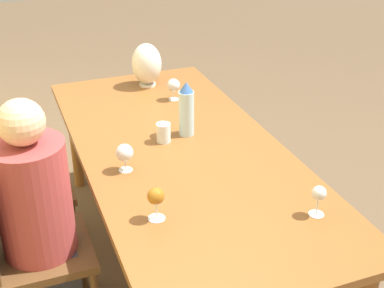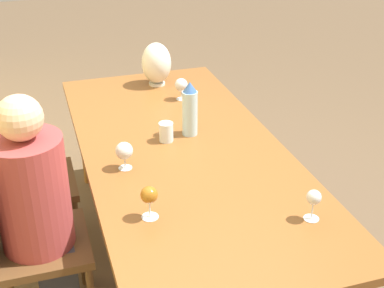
{
  "view_description": "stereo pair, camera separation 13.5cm",
  "coord_description": "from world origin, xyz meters",
  "px_view_note": "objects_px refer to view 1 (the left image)",
  "views": [
    {
      "loc": [
        -2.24,
        0.8,
        2.02
      ],
      "look_at": [
        -0.15,
        0.0,
        0.83
      ],
      "focal_mm": 50.0,
      "sensor_mm": 36.0,
      "label": 1
    },
    {
      "loc": [
        -2.29,
        0.67,
        2.02
      ],
      "look_at": [
        -0.15,
        0.0,
        0.83
      ],
      "focal_mm": 50.0,
      "sensor_mm": 36.0,
      "label": 2
    }
  ],
  "objects_px": {
    "chair_near": "(23,242)",
    "chair_far": "(13,180)",
    "person_near": "(40,215)",
    "water_bottle": "(186,109)",
    "wine_glass_1": "(125,153)",
    "water_tumbler": "(163,133)",
    "vase": "(147,64)",
    "wine_glass_2": "(174,86)",
    "wine_glass_0": "(319,194)",
    "wine_glass_3": "(156,197)"
  },
  "relations": [
    {
      "from": "chair_near",
      "to": "chair_far",
      "type": "bearing_deg",
      "value": 0.0
    },
    {
      "from": "chair_near",
      "to": "person_near",
      "type": "relative_size",
      "value": 0.82
    },
    {
      "from": "water_bottle",
      "to": "wine_glass_1",
      "type": "height_order",
      "value": "water_bottle"
    },
    {
      "from": "water_tumbler",
      "to": "vase",
      "type": "xyz_separation_m",
      "value": [
        0.79,
        -0.15,
        0.09
      ]
    },
    {
      "from": "wine_glass_2",
      "to": "chair_near",
      "type": "height_order",
      "value": "chair_near"
    },
    {
      "from": "wine_glass_0",
      "to": "water_tumbler",
      "type": "bearing_deg",
      "value": 24.5
    },
    {
      "from": "vase",
      "to": "person_near",
      "type": "distance_m",
      "value": 1.4
    },
    {
      "from": "wine_glass_0",
      "to": "wine_glass_3",
      "type": "relative_size",
      "value": 0.94
    },
    {
      "from": "wine_glass_3",
      "to": "chair_near",
      "type": "distance_m",
      "value": 0.69
    },
    {
      "from": "person_near",
      "to": "wine_glass_3",
      "type": "bearing_deg",
      "value": -126.14
    },
    {
      "from": "wine_glass_3",
      "to": "chair_far",
      "type": "relative_size",
      "value": 0.15
    },
    {
      "from": "water_tumbler",
      "to": "wine_glass_2",
      "type": "distance_m",
      "value": 0.55
    },
    {
      "from": "wine_glass_0",
      "to": "person_near",
      "type": "distance_m",
      "value": 1.2
    },
    {
      "from": "chair_near",
      "to": "wine_glass_0",
      "type": "bearing_deg",
      "value": -114.64
    },
    {
      "from": "wine_glass_3",
      "to": "water_bottle",
      "type": "bearing_deg",
      "value": -29.42
    },
    {
      "from": "water_bottle",
      "to": "wine_glass_0",
      "type": "distance_m",
      "value": 0.92
    },
    {
      "from": "wine_glass_2",
      "to": "wine_glass_3",
      "type": "distance_m",
      "value": 1.23
    },
    {
      "from": "wine_glass_2",
      "to": "chair_far",
      "type": "relative_size",
      "value": 0.14
    },
    {
      "from": "wine_glass_0",
      "to": "wine_glass_1",
      "type": "bearing_deg",
      "value": 45.7
    },
    {
      "from": "wine_glass_0",
      "to": "chair_far",
      "type": "xyz_separation_m",
      "value": [
        1.08,
        1.15,
        -0.31
      ]
    },
    {
      "from": "water_bottle",
      "to": "wine_glass_0",
      "type": "bearing_deg",
      "value": -164.52
    },
    {
      "from": "wine_glass_3",
      "to": "water_tumbler",
      "type": "bearing_deg",
      "value": -20.62
    },
    {
      "from": "wine_glass_1",
      "to": "person_near",
      "type": "xyz_separation_m",
      "value": [
        -0.1,
        0.42,
        -0.18
      ]
    },
    {
      "from": "water_bottle",
      "to": "chair_near",
      "type": "height_order",
      "value": "water_bottle"
    },
    {
      "from": "chair_far",
      "to": "water_bottle",
      "type": "bearing_deg",
      "value": -102.56
    },
    {
      "from": "wine_glass_0",
      "to": "chair_far",
      "type": "height_order",
      "value": "chair_far"
    },
    {
      "from": "vase",
      "to": "chair_far",
      "type": "relative_size",
      "value": 0.28
    },
    {
      "from": "chair_near",
      "to": "chair_far",
      "type": "height_order",
      "value": "same"
    },
    {
      "from": "wine_glass_0",
      "to": "person_near",
      "type": "bearing_deg",
      "value": 63.55
    },
    {
      "from": "wine_glass_1",
      "to": "wine_glass_2",
      "type": "relative_size",
      "value": 1.02
    },
    {
      "from": "water_tumbler",
      "to": "person_near",
      "type": "height_order",
      "value": "person_near"
    },
    {
      "from": "wine_glass_1",
      "to": "wine_glass_3",
      "type": "distance_m",
      "value": 0.42
    },
    {
      "from": "vase",
      "to": "chair_near",
      "type": "distance_m",
      "value": 1.48
    },
    {
      "from": "water_bottle",
      "to": "wine_glass_2",
      "type": "relative_size",
      "value": 2.2
    },
    {
      "from": "wine_glass_2",
      "to": "person_near",
      "type": "relative_size",
      "value": 0.11
    },
    {
      "from": "wine_glass_2",
      "to": "water_tumbler",
      "type": "bearing_deg",
      "value": 155.41
    },
    {
      "from": "vase",
      "to": "wine_glass_1",
      "type": "distance_m",
      "value": 1.08
    },
    {
      "from": "vase",
      "to": "water_bottle",
      "type": "bearing_deg",
      "value": 179.43
    },
    {
      "from": "wine_glass_3",
      "to": "vase",
      "type": "bearing_deg",
      "value": -15.23
    },
    {
      "from": "wine_glass_1",
      "to": "person_near",
      "type": "bearing_deg",
      "value": 103.35
    },
    {
      "from": "person_near",
      "to": "wine_glass_0",
      "type": "bearing_deg",
      "value": -116.45
    },
    {
      "from": "wine_glass_1",
      "to": "wine_glass_2",
      "type": "bearing_deg",
      "value": -34.27
    },
    {
      "from": "water_bottle",
      "to": "chair_near",
      "type": "relative_size",
      "value": 0.3
    },
    {
      "from": "wine_glass_1",
      "to": "wine_glass_3",
      "type": "bearing_deg",
      "value": -177.26
    },
    {
      "from": "water_bottle",
      "to": "wine_glass_0",
      "type": "height_order",
      "value": "water_bottle"
    },
    {
      "from": "water_bottle",
      "to": "person_near",
      "type": "bearing_deg",
      "value": 113.28
    },
    {
      "from": "wine_glass_2",
      "to": "chair_near",
      "type": "relative_size",
      "value": 0.14
    },
    {
      "from": "wine_glass_1",
      "to": "person_near",
      "type": "relative_size",
      "value": 0.11
    },
    {
      "from": "chair_near",
      "to": "water_bottle",
      "type": "bearing_deg",
      "value": -68.81
    },
    {
      "from": "water_bottle",
      "to": "wine_glass_3",
      "type": "bearing_deg",
      "value": 150.58
    }
  ]
}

